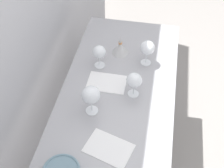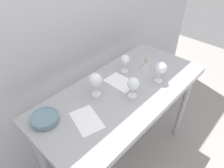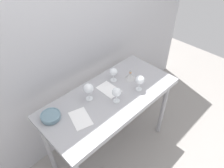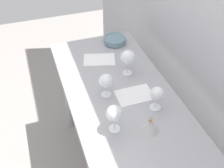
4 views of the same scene
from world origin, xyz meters
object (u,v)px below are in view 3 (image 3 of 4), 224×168
object	(u,v)px
wine_glass_far_left	(88,89)
tasting_bowl	(51,116)
tasting_sheet_upper	(81,118)
wine_glass_far_right	(114,72)
tasting_sheet_lower	(109,89)
wine_glass_near_center	(117,93)
wine_glass_near_right	(140,80)
decanter_funnel	(130,76)

from	to	relation	value
wine_glass_far_left	tasting_bowl	xyz separation A→B (m)	(-0.39, 0.05, -0.10)
wine_glass_far_left	tasting_bowl	bearing A→B (deg)	173.05
tasting_sheet_upper	wine_glass_far_right	bearing A→B (deg)	32.80
wine_glass_far_left	tasting_sheet_upper	world-z (taller)	wine_glass_far_left
tasting_bowl	wine_glass_far_right	bearing A→B (deg)	-0.93
tasting_sheet_upper	tasting_sheet_lower	xyz separation A→B (m)	(0.43, 0.10, 0.00)
tasting_sheet_lower	wine_glass_near_center	bearing A→B (deg)	-109.41
wine_glass_near_right	tasting_sheet_upper	world-z (taller)	wine_glass_near_right
wine_glass_near_right	wine_glass_near_center	bearing A→B (deg)	171.36
wine_glass_far_right	decanter_funnel	bearing A→B (deg)	-36.25
wine_glass_near_center	wine_glass_far_left	bearing A→B (deg)	128.62
wine_glass_far_right	wine_glass_far_left	bearing A→B (deg)	-174.40
wine_glass_far_left	tasting_sheet_upper	size ratio (longest dim) A/B	0.79
decanter_funnel	tasting_sheet_upper	bearing A→B (deg)	-174.89
wine_glass_near_center	wine_glass_far_right	size ratio (longest dim) A/B	1.02
tasting_sheet_upper	decanter_funnel	distance (m)	0.72
wine_glass_near_right	tasting_sheet_upper	size ratio (longest dim) A/B	0.74
wine_glass_far_right	tasting_bowl	size ratio (longest dim) A/B	0.87
wine_glass_near_right	decanter_funnel	world-z (taller)	wine_glass_near_right
tasting_sheet_upper	tasting_sheet_lower	world-z (taller)	same
wine_glass_near_center	tasting_sheet_lower	xyz separation A→B (m)	(0.06, 0.17, -0.11)
wine_glass_far_left	wine_glass_near_center	distance (m)	0.26
tasting_bowl	decanter_funnel	distance (m)	0.90
wine_glass_far_right	decanter_funnel	size ratio (longest dim) A/B	1.20
wine_glass_far_left	decanter_funnel	size ratio (longest dim) A/B	1.41
wine_glass_far_right	wine_glass_near_right	xyz separation A→B (m)	(0.08, -0.28, 0.01)
tasting_sheet_upper	tasting_sheet_lower	bearing A→B (deg)	28.91
wine_glass_near_right	decanter_funnel	xyz separation A→B (m)	(0.07, 0.18, -0.08)
wine_glass_far_right	wine_glass_near_right	size ratio (longest dim) A/B	0.91
wine_glass_far_left	tasting_sheet_lower	bearing A→B (deg)	-9.51
wine_glass_near_center	tasting_sheet_lower	size ratio (longest dim) A/B	0.68
tasting_bowl	decanter_funnel	xyz separation A→B (m)	(0.90, -0.12, 0.01)
decanter_funnel	tasting_sheet_lower	bearing A→B (deg)	173.42
tasting_sheet_upper	tasting_bowl	bearing A→B (deg)	150.90
wine_glass_far_right	tasting_bowl	bearing A→B (deg)	179.07
tasting_sheet_lower	tasting_bowl	xyz separation A→B (m)	(-0.61, 0.08, 0.03)
wine_glass_near_center	tasting_sheet_upper	distance (m)	0.40
decanter_funnel	wine_glass_far_left	bearing A→B (deg)	172.13
wine_glass_near_right	tasting_sheet_upper	xyz separation A→B (m)	(-0.65, 0.11, -0.12)
wine_glass_far_right	tasting_sheet_lower	world-z (taller)	wine_glass_far_right
wine_glass_far_left	wine_glass_near_center	bearing A→B (deg)	-51.38
wine_glass_near_right	tasting_sheet_upper	bearing A→B (deg)	170.31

